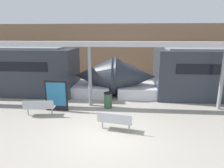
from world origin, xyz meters
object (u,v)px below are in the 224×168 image
Objects in this scene: bench_near at (115,120)px; support_column_far at (222,79)px; bench_far at (39,107)px; support_column_near at (90,77)px; poster_board at (56,95)px; trash_bin at (108,100)px.

support_column_far is at bearing 40.02° from bench_near.
bench_far is 0.46× the size of support_column_far.
support_column_near reaches higher than bench_far.
bench_near is 0.46× the size of support_column_far.
bench_far is at bearing -143.15° from support_column_near.
bench_near is 3.94m from poster_board.
bench_near is at bearing -32.31° from poster_board.
support_column_near is 7.22m from support_column_far.
poster_board is 0.50× the size of support_column_near.
support_column_far is at bearing 6.34° from poster_board.
trash_bin is at bearing -16.22° from support_column_near.
poster_board reaches higher than bench_near.
trash_bin reaches higher than bench_near.
bench_far is (-3.97, 1.34, 0.00)m from bench_near.
bench_near is at bearing -26.26° from bench_far.
support_column_far reaches higher than bench_far.
bench_near is 0.46× the size of support_column_near.
support_column_far is (9.53, 1.74, 1.22)m from bench_far.
trash_bin is (-0.59, 2.77, -0.04)m from bench_near.
bench_near is 0.99× the size of bench_far.
trash_bin is 6.29m from support_column_far.
bench_far is 1.07m from poster_board.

